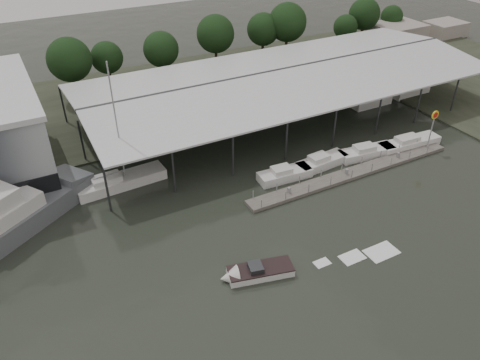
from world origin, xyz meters
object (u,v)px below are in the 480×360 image
shell_fuel_sign (433,123)px  speedboat_underway (254,272)px  grey_trawler (10,219)px  white_sailboat (120,181)px

shell_fuel_sign → speedboat_underway: 31.82m
shell_fuel_sign → speedboat_underway: (-30.37, -8.82, -3.53)m
shell_fuel_sign → grey_trawler: size_ratio=0.31×
grey_trawler → white_sailboat: white_sailboat is taller
shell_fuel_sign → grey_trawler: bearing=170.8°
grey_trawler → white_sailboat: bearing=-19.9°
grey_trawler → white_sailboat: size_ratio=1.22×
shell_fuel_sign → grey_trawler: (-48.37, 7.80, -2.35)m
shell_fuel_sign → speedboat_underway: shell_fuel_sign is taller
shell_fuel_sign → white_sailboat: bearing=163.9°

